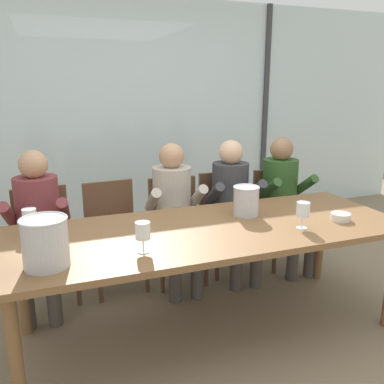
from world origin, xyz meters
The scene contains 20 objects.
ground centered at (0.00, 1.00, 0.00)m, with size 14.00×14.00×0.00m, color #847056.
window_glass_panel centered at (0.00, 2.39, 1.30)m, with size 7.78×0.03×2.60m, color silver.
window_mullion_right centered at (1.75, 2.37, 1.30)m, with size 0.06×0.06×2.60m, color #38383D.
hillside_vineyard centered at (0.00, 6.26, 0.75)m, with size 13.78×2.40×1.50m, color #386633.
dining_table centered at (0.00, 0.00, 0.69)m, with size 2.58×0.97×0.75m.
chair_near_curtain centered at (-1.03, 0.90, 0.51)m, with size 0.48×0.48×0.87m.
chair_left_of_center centered at (-0.49, 0.92, 0.51)m, with size 0.48×0.48×0.87m.
chair_center centered at (0.04, 0.88, 0.51)m, with size 0.46×0.46×0.87m.
chair_right_of_center centered at (0.53, 0.93, 0.51)m, with size 0.44×0.44×0.87m.
chair_near_window_right centered at (1.07, 0.88, 0.51)m, with size 0.44×0.44×0.87m.
person_maroon_top centered at (-1.06, 0.76, 0.68)m, with size 0.49×0.63×1.19m.
person_beige_jumper centered at (0.00, 0.76, 0.68)m, with size 0.47×0.62×1.19m.
person_charcoal_jacket centered at (0.53, 0.76, 0.68)m, with size 0.48×0.63×1.19m.
person_olive_shirt centered at (1.05, 0.76, 0.68)m, with size 0.46×0.61×1.19m.
ice_bucket_primary centered at (-1.01, -0.24, 0.88)m, with size 0.24×0.24×0.26m.
ice_bucket_secondary centered at (0.33, 0.15, 0.86)m, with size 0.19×0.19×0.21m.
tasting_bowl centered at (0.89, -0.18, 0.78)m, with size 0.13×0.13×0.05m, color silver.
wine_glass_by_left_taster centered at (-0.50, -0.24, 0.87)m, with size 0.08×0.08×0.17m.
wine_glass_near_bucket centered at (-1.09, 0.23, 0.87)m, with size 0.08×0.08×0.17m.
wine_glass_center_pour centered at (0.55, -0.22, 0.87)m, with size 0.08×0.08×0.17m.
Camera 1 is at (-0.96, -2.26, 1.65)m, focal length 37.55 mm.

